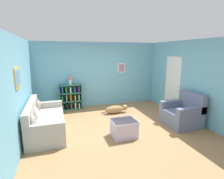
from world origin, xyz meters
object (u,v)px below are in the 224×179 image
bookshelf (71,97)px  vase (70,80)px  recliner_chair (183,114)px  couch (44,122)px  coffee_table (124,128)px  dog (116,109)px

bookshelf → vase: bearing=-62.8°
recliner_chair → bookshelf: bearing=140.5°
bookshelf → vase: 0.68m
recliner_chair → vase: 4.14m
couch → vase: size_ratio=6.32×
bookshelf → coffee_table: size_ratio=1.53×
dog → couch: bearing=-160.2°
couch → coffee_table: (2.02, -0.90, -0.07)m
bookshelf → dog: 1.85m
coffee_table → recliner_chair: bearing=4.9°
couch → coffee_table: bearing=-24.0°
couch → coffee_table: couch is taller
coffee_table → vase: size_ratio=2.03×
couch → dog: couch is taller
dog → coffee_table: bearing=-102.4°
recliner_chair → dog: (-1.62, 1.59, -0.20)m
couch → recliner_chair: (4.03, -0.73, 0.04)m
couch → recliner_chair: recliner_chair is taller
coffee_table → dog: 1.81m
coffee_table → vase: bearing=112.3°
bookshelf → coffee_table: bearing=-67.7°
recliner_chair → dog: bearing=135.6°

